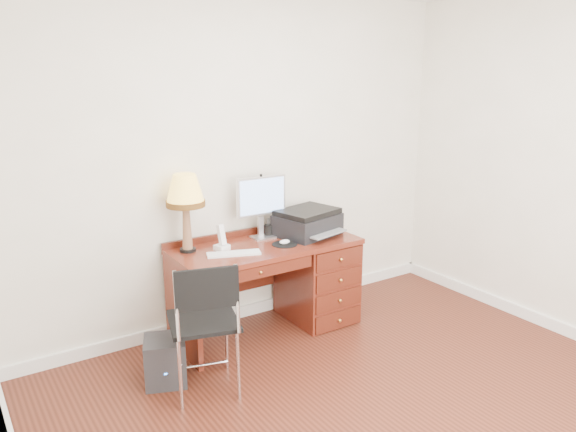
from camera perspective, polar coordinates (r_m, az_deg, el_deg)
ground at (r=3.78m, az=9.47°, el=-19.28°), size 4.00×4.00×0.00m
room_shell at (r=4.16m, az=3.46°, el=-14.81°), size 4.00×4.00×4.00m
desk at (r=4.75m, az=1.10°, el=-6.06°), size 1.50×0.67×0.75m
monitor at (r=4.56m, az=-2.72°, el=1.70°), size 0.44×0.14×0.51m
keyboard at (r=4.23m, az=-5.53°, el=-3.82°), size 0.41×0.24×0.02m
mouse_pad at (r=4.44m, az=-0.35°, el=-2.78°), size 0.20×0.20×0.04m
printer at (r=4.68m, az=1.98°, el=-0.64°), size 0.57×0.49×0.22m
leg_lamp at (r=4.24m, az=-10.40°, el=2.09°), size 0.29×0.29×0.60m
phone at (r=4.33m, az=-6.75°, el=-2.71°), size 0.12×0.12×0.20m
pen_cup at (r=4.66m, az=-1.98°, el=-1.46°), size 0.08×0.08×0.10m
chair at (r=3.71m, az=-8.17°, el=-9.90°), size 0.54×0.55×0.93m
equipment_box at (r=4.06m, az=-12.34°, el=-14.14°), size 0.36×0.36×0.32m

